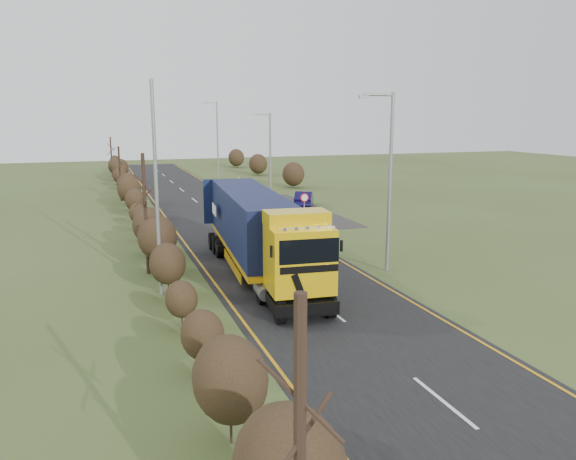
% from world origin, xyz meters
% --- Properties ---
extents(ground, '(160.00, 160.00, 0.00)m').
position_xyz_m(ground, '(0.00, 0.00, 0.00)').
color(ground, '#3F4C20').
rests_on(ground, ground).
extents(road, '(8.00, 120.00, 0.02)m').
position_xyz_m(road, '(0.00, 10.00, 0.01)').
color(road, black).
rests_on(road, ground).
extents(layby, '(6.00, 18.00, 0.02)m').
position_xyz_m(layby, '(6.50, 20.00, 0.01)').
color(layby, '#2C2927').
rests_on(layby, ground).
extents(lane_markings, '(7.52, 116.00, 0.01)m').
position_xyz_m(lane_markings, '(0.00, 9.69, 0.03)').
color(lane_markings, '#C38712').
rests_on(lane_markings, road).
extents(hedgerow, '(2.24, 102.04, 6.05)m').
position_xyz_m(hedgerow, '(-6.00, 7.89, 1.62)').
color(hedgerow, black).
rests_on(hedgerow, ground).
extents(lorry, '(3.53, 15.13, 4.17)m').
position_xyz_m(lorry, '(-1.38, 1.98, 2.37)').
color(lorry, black).
rests_on(lorry, ground).
extents(car_red_hatchback, '(2.40, 4.56, 1.48)m').
position_xyz_m(car_red_hatchback, '(4.80, 16.56, 0.74)').
color(car_red_hatchback, maroon).
rests_on(car_red_hatchback, ground).
extents(car_blue_sedan, '(3.05, 4.39, 1.37)m').
position_xyz_m(car_blue_sedan, '(8.41, 21.19, 0.69)').
color(car_blue_sedan, '#0C0936').
rests_on(car_blue_sedan, ground).
extents(streetlight_near, '(1.91, 0.18, 8.95)m').
position_xyz_m(streetlight_near, '(5.04, 0.53, 4.93)').
color(streetlight_near, gray).
rests_on(streetlight_near, ground).
extents(streetlight_mid, '(1.73, 0.18, 8.07)m').
position_xyz_m(streetlight_mid, '(5.59, 22.24, 4.42)').
color(streetlight_mid, gray).
rests_on(streetlight_mid, ground).
extents(streetlight_far, '(2.02, 0.19, 9.52)m').
position_xyz_m(streetlight_far, '(5.67, 44.28, 5.26)').
color(streetlight_far, gray).
rests_on(streetlight_far, ground).
extents(left_pole, '(0.16, 0.16, 9.33)m').
position_xyz_m(left_pole, '(-6.28, 0.39, 4.67)').
color(left_pole, gray).
rests_on(left_pole, ground).
extents(speed_sign, '(0.63, 0.10, 2.29)m').
position_xyz_m(speed_sign, '(5.60, 13.70, 1.60)').
color(speed_sign, gray).
rests_on(speed_sign, ground).
extents(warning_board, '(0.78, 0.11, 2.05)m').
position_xyz_m(warning_board, '(4.42, 28.42, 1.26)').
color(warning_board, gray).
rests_on(warning_board, ground).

